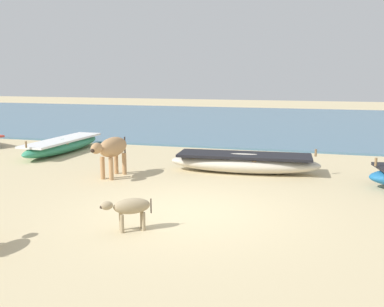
{
  "coord_description": "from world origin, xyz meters",
  "views": [
    {
      "loc": [
        2.37,
        -7.97,
        2.68
      ],
      "look_at": [
        -0.8,
        3.12,
        0.6
      ],
      "focal_mm": 40.72,
      "sensor_mm": 36.0,
      "label": 1
    }
  ],
  "objects_px": {
    "fishing_boat_0": "(244,162)",
    "cow_adult_tan": "(112,149)",
    "calf_far_dun": "(130,207)",
    "fishing_boat_1": "(63,145)"
  },
  "relations": [
    {
      "from": "fishing_boat_0",
      "to": "fishing_boat_1",
      "type": "distance_m",
      "value": 6.8
    },
    {
      "from": "fishing_boat_1",
      "to": "cow_adult_tan",
      "type": "distance_m",
      "value": 4.52
    },
    {
      "from": "cow_adult_tan",
      "to": "calf_far_dun",
      "type": "height_order",
      "value": "cow_adult_tan"
    },
    {
      "from": "fishing_boat_1",
      "to": "fishing_boat_0",
      "type": "bearing_deg",
      "value": 79.08
    },
    {
      "from": "fishing_boat_0",
      "to": "calf_far_dun",
      "type": "distance_m",
      "value": 5.27
    },
    {
      "from": "fishing_boat_0",
      "to": "cow_adult_tan",
      "type": "xyz_separation_m",
      "value": [
        -3.27,
        -1.52,
        0.48
      ]
    },
    {
      "from": "fishing_boat_1",
      "to": "cow_adult_tan",
      "type": "bearing_deg",
      "value": 50.02
    },
    {
      "from": "fishing_boat_0",
      "to": "calf_far_dun",
      "type": "height_order",
      "value": "fishing_boat_0"
    },
    {
      "from": "fishing_boat_0",
      "to": "fishing_boat_1",
      "type": "xyz_separation_m",
      "value": [
        -6.65,
        1.44,
        -0.03
      ]
    },
    {
      "from": "fishing_boat_0",
      "to": "cow_adult_tan",
      "type": "relative_size",
      "value": 2.56
    }
  ]
}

